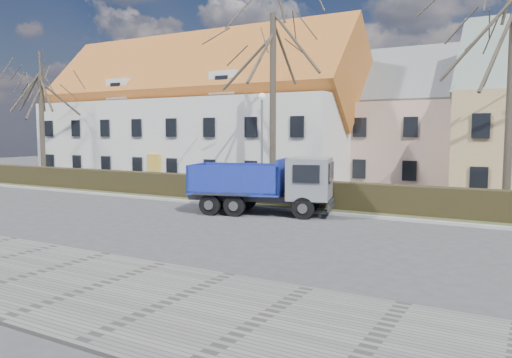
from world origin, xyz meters
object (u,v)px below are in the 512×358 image
Objects in this scene: dump_truck at (257,184)px; streetlight at (262,147)px; parked_car_a at (228,182)px; cart_frame at (225,199)px.

streetlight is at bearing 100.05° from dump_truck.
streetlight reaches higher than dump_truck.
dump_truck is 4.52m from streetlight.
dump_truck reaches higher than parked_car_a.
dump_truck is at bearing -64.15° from streetlight.
cart_frame is (-2.59, 1.25, -1.00)m from dump_truck.
cart_frame is 0.22× the size of parked_car_a.
streetlight is 5.34m from parked_car_a.
streetlight reaches higher than parked_car_a.
dump_truck is at bearing -25.80° from cart_frame.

